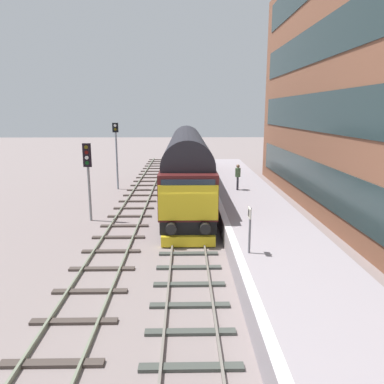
{
  "coord_description": "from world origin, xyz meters",
  "views": [
    {
      "loc": [
        -0.12,
        -16.94,
        5.96
      ],
      "look_at": [
        0.2,
        0.57,
        2.13
      ],
      "focal_mm": 34.67,
      "sensor_mm": 36.0,
      "label": 1
    }
  ],
  "objects": [
    {
      "name": "ground_plane",
      "position": [
        0.0,
        0.0,
        0.0
      ],
      "size": [
        140.0,
        140.0,
        0.0
      ],
      "primitive_type": "plane",
      "color": "gray",
      "rests_on": "ground"
    },
    {
      "name": "track_main",
      "position": [
        0.0,
        0.0,
        0.06
      ],
      "size": [
        2.5,
        60.0,
        0.15
      ],
      "color": "slate",
      "rests_on": "ground"
    },
    {
      "name": "track_adjacent_west",
      "position": [
        -3.34,
        -0.0,
        0.06
      ],
      "size": [
        2.5,
        60.0,
        0.15
      ],
      "color": "gray",
      "rests_on": "ground"
    },
    {
      "name": "station_platform",
      "position": [
        3.6,
        0.0,
        0.5
      ],
      "size": [
        4.0,
        44.0,
        1.01
      ],
      "color": "#9E949B",
      "rests_on": "ground"
    },
    {
      "name": "diesel_locomotive",
      "position": [
        0.0,
        8.43,
        2.49
      ],
      "size": [
        2.74,
        19.62,
        4.68
      ],
      "color": "black",
      "rests_on": "ground"
    },
    {
      "name": "signal_post_near",
      "position": [
        -5.39,
        2.97,
        2.81
      ],
      "size": [
        0.44,
        0.22,
        4.29
      ],
      "color": "gray",
      "rests_on": "ground"
    },
    {
      "name": "signal_post_mid",
      "position": [
        -5.39,
        11.49,
        3.14
      ],
      "size": [
        0.44,
        0.22,
        5.11
      ],
      "color": "gray",
      "rests_on": "ground"
    },
    {
      "name": "platform_number_sign",
      "position": [
        2.13,
        -4.5,
        2.12
      ],
      "size": [
        0.1,
        0.44,
        1.66
      ],
      "color": "slate",
      "rests_on": "station_platform"
    },
    {
      "name": "waiting_passenger",
      "position": [
        3.24,
        6.39,
        1.99
      ],
      "size": [
        0.39,
        0.5,
        1.64
      ],
      "rotation": [
        0.0,
        0.0,
        1.4
      ],
      "color": "#2D2C33",
      "rests_on": "station_platform"
    }
  ]
}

